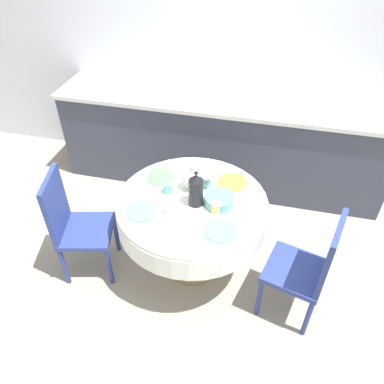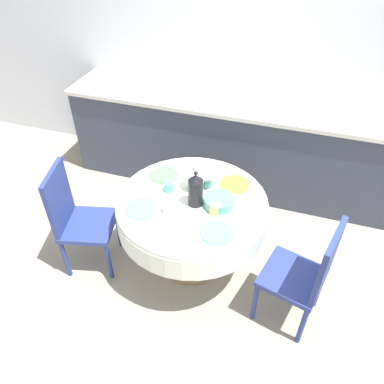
% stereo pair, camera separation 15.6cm
% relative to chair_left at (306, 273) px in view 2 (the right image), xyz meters
% --- Properties ---
extents(ground_plane, '(12.00, 12.00, 0.00)m').
position_rel_chair_left_xyz_m(ground_plane, '(-0.88, 0.23, -0.50)').
color(ground_plane, '#9E937F').
extents(wall_back, '(7.00, 0.05, 2.60)m').
position_rel_chair_left_xyz_m(wall_back, '(-0.88, 1.81, 0.80)').
color(wall_back, silver).
rests_on(wall_back, ground_plane).
extents(kitchen_counter, '(3.24, 0.64, 0.95)m').
position_rel_chair_left_xyz_m(kitchen_counter, '(-0.88, 1.48, -0.03)').
color(kitchen_counter, '#383D4C').
rests_on(kitchen_counter, ground_plane).
extents(dining_table, '(1.12, 1.12, 0.73)m').
position_rel_chair_left_xyz_m(dining_table, '(-0.88, 0.23, 0.09)').
color(dining_table, tan).
rests_on(dining_table, ground_plane).
extents(chair_left, '(0.49, 0.49, 0.93)m').
position_rel_chair_left_xyz_m(chair_left, '(0.00, 0.00, 0.00)').
color(chair_left, navy).
rests_on(chair_left, ground_plane).
extents(chair_right, '(0.48, 0.48, 0.93)m').
position_rel_chair_left_xyz_m(chair_right, '(-1.76, 0.01, 0.00)').
color(chair_right, navy).
rests_on(chair_right, ground_plane).
extents(plate_near_left, '(0.23, 0.23, 0.01)m').
position_rel_chair_left_xyz_m(plate_near_left, '(-1.19, 0.03, 0.23)').
color(plate_near_left, '#60BCB7').
rests_on(plate_near_left, dining_table).
extents(cup_near_left, '(0.08, 0.08, 0.08)m').
position_rel_chair_left_xyz_m(cup_near_left, '(-1.00, 0.06, 0.26)').
color(cup_near_left, white).
rests_on(cup_near_left, dining_table).
extents(plate_near_right, '(0.23, 0.23, 0.01)m').
position_rel_chair_left_xyz_m(plate_near_right, '(-0.62, -0.03, 0.23)').
color(plate_near_right, '#60BCB7').
rests_on(plate_near_right, dining_table).
extents(cup_near_right, '(0.08, 0.08, 0.08)m').
position_rel_chair_left_xyz_m(cup_near_right, '(-0.69, 0.16, 0.26)').
color(cup_near_right, '#DBB766').
rests_on(cup_near_right, dining_table).
extents(plate_far_left, '(0.23, 0.23, 0.01)m').
position_rel_chair_left_xyz_m(plate_far_left, '(-1.18, 0.45, 0.23)').
color(plate_far_left, '#5BA85B').
rests_on(plate_far_left, dining_table).
extents(cup_far_left, '(0.08, 0.08, 0.08)m').
position_rel_chair_left_xyz_m(cup_far_left, '(-1.08, 0.29, 0.26)').
color(cup_far_left, '#5BA39E').
rests_on(cup_far_left, dining_table).
extents(plate_far_right, '(0.23, 0.23, 0.01)m').
position_rel_chair_left_xyz_m(plate_far_right, '(-0.62, 0.51, 0.23)').
color(plate_far_right, orange).
rests_on(plate_far_right, dining_table).
extents(cup_far_right, '(0.08, 0.08, 0.08)m').
position_rel_chair_left_xyz_m(cup_far_right, '(-0.81, 0.43, 0.26)').
color(cup_far_right, '#5BA39E').
rests_on(cup_far_right, dining_table).
extents(coffee_carafe, '(0.11, 0.11, 0.29)m').
position_rel_chair_left_xyz_m(coffee_carafe, '(-0.84, 0.20, 0.35)').
color(coffee_carafe, black).
rests_on(coffee_carafe, dining_table).
extents(teapot, '(0.23, 0.16, 0.21)m').
position_rel_chair_left_xyz_m(teapot, '(-0.91, 0.38, 0.31)').
color(teapot, silver).
rests_on(teapot, dining_table).
extents(fruit_bowl, '(0.22, 0.22, 0.07)m').
position_rel_chair_left_xyz_m(fruit_bowl, '(-0.68, 0.24, 0.26)').
color(fruit_bowl, '#569993').
rests_on(fruit_bowl, dining_table).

